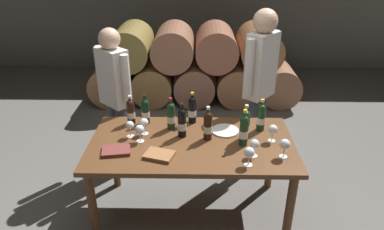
{
  "coord_description": "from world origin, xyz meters",
  "views": [
    {
      "loc": [
        0.05,
        -2.51,
        2.28
      ],
      "look_at": [
        0.0,
        0.2,
        0.91
      ],
      "focal_mm": 32.87,
      "sensor_mm": 36.0,
      "label": 1
    }
  ],
  "objects_px": {
    "wine_bottle_5": "(131,111)",
    "wine_bottle_8": "(208,125)",
    "wine_glass_0": "(254,145)",
    "wine_glass_1": "(285,145)",
    "dining_table": "(192,151)",
    "wine_glass_3": "(144,123)",
    "serving_plate": "(225,131)",
    "taster_seated_left": "(115,90)",
    "sommelier_presenting": "(260,78)",
    "wine_bottle_4": "(182,122)",
    "wine_glass_2": "(130,126)",
    "wine_glass_4": "(140,130)",
    "tasting_notebook": "(116,151)",
    "wine_bottle_6": "(261,117)",
    "wine_bottle_7": "(245,125)",
    "wine_glass_5": "(249,153)",
    "wine_glass_6": "(273,130)",
    "leather_ledger": "(159,155)",
    "wine_bottle_2": "(244,130)",
    "wine_bottle_0": "(171,115)",
    "wine_bottle_3": "(145,111)",
    "wine_bottle_1": "(193,109)"
  },
  "relations": [
    {
      "from": "sommelier_presenting",
      "to": "taster_seated_left",
      "type": "bearing_deg",
      "value": -178.81
    },
    {
      "from": "serving_plate",
      "to": "taster_seated_left",
      "type": "relative_size",
      "value": 0.16
    },
    {
      "from": "wine_bottle_1",
      "to": "wine_bottle_5",
      "type": "height_order",
      "value": "wine_bottle_1"
    },
    {
      "from": "wine_glass_4",
      "to": "tasting_notebook",
      "type": "xyz_separation_m",
      "value": [
        -0.17,
        -0.17,
        -0.09
      ]
    },
    {
      "from": "wine_glass_1",
      "to": "wine_glass_5",
      "type": "bearing_deg",
      "value": -157.71
    },
    {
      "from": "serving_plate",
      "to": "wine_bottle_5",
      "type": "bearing_deg",
      "value": 170.67
    },
    {
      "from": "wine_bottle_2",
      "to": "wine_glass_1",
      "type": "height_order",
      "value": "wine_bottle_2"
    },
    {
      "from": "dining_table",
      "to": "wine_glass_3",
      "type": "height_order",
      "value": "wine_glass_3"
    },
    {
      "from": "wine_bottle_7",
      "to": "wine_bottle_8",
      "type": "distance_m",
      "value": 0.31
    },
    {
      "from": "wine_glass_6",
      "to": "leather_ledger",
      "type": "height_order",
      "value": "wine_glass_6"
    },
    {
      "from": "wine_bottle_2",
      "to": "wine_bottle_4",
      "type": "distance_m",
      "value": 0.52
    },
    {
      "from": "dining_table",
      "to": "wine_bottle_4",
      "type": "relative_size",
      "value": 5.53
    },
    {
      "from": "wine_glass_0",
      "to": "wine_glass_4",
      "type": "relative_size",
      "value": 0.97
    },
    {
      "from": "wine_bottle_5",
      "to": "wine_glass_4",
      "type": "height_order",
      "value": "wine_bottle_5"
    },
    {
      "from": "wine_bottle_6",
      "to": "sommelier_presenting",
      "type": "xyz_separation_m",
      "value": [
        0.06,
        0.53,
        0.16
      ]
    },
    {
      "from": "wine_bottle_7",
      "to": "wine_glass_1",
      "type": "height_order",
      "value": "wine_bottle_7"
    },
    {
      "from": "wine_glass_1",
      "to": "wine_bottle_1",
      "type": "bearing_deg",
      "value": 141.55
    },
    {
      "from": "wine_bottle_3",
      "to": "tasting_notebook",
      "type": "bearing_deg",
      "value": -108.87
    },
    {
      "from": "wine_bottle_6",
      "to": "leather_ledger",
      "type": "height_order",
      "value": "wine_bottle_6"
    },
    {
      "from": "wine_bottle_6",
      "to": "serving_plate",
      "type": "relative_size",
      "value": 1.23
    },
    {
      "from": "wine_bottle_4",
      "to": "wine_bottle_5",
      "type": "relative_size",
      "value": 1.12
    },
    {
      "from": "wine_bottle_6",
      "to": "wine_glass_4",
      "type": "distance_m",
      "value": 1.05
    },
    {
      "from": "wine_glass_2",
      "to": "sommelier_presenting",
      "type": "bearing_deg",
      "value": 29.55
    },
    {
      "from": "wine_glass_2",
      "to": "leather_ledger",
      "type": "relative_size",
      "value": 0.67
    },
    {
      "from": "wine_glass_4",
      "to": "tasting_notebook",
      "type": "relative_size",
      "value": 0.69
    },
    {
      "from": "wine_bottle_0",
      "to": "wine_bottle_7",
      "type": "height_order",
      "value": "wine_bottle_7"
    },
    {
      "from": "wine_bottle_1",
      "to": "leather_ledger",
      "type": "distance_m",
      "value": 0.64
    },
    {
      "from": "wine_glass_3",
      "to": "wine_bottle_8",
      "type": "bearing_deg",
      "value": -7.61
    },
    {
      "from": "taster_seated_left",
      "to": "wine_bottle_1",
      "type": "bearing_deg",
      "value": -25.05
    },
    {
      "from": "wine_bottle_3",
      "to": "tasting_notebook",
      "type": "distance_m",
      "value": 0.54
    },
    {
      "from": "leather_ledger",
      "to": "wine_bottle_7",
      "type": "bearing_deg",
      "value": 39.33
    },
    {
      "from": "wine_bottle_0",
      "to": "wine_glass_2",
      "type": "distance_m",
      "value": 0.37
    },
    {
      "from": "wine_glass_2",
      "to": "wine_glass_5",
      "type": "bearing_deg",
      "value": -23.21
    },
    {
      "from": "wine_glass_3",
      "to": "serving_plate",
      "type": "distance_m",
      "value": 0.71
    },
    {
      "from": "wine_bottle_1",
      "to": "taster_seated_left",
      "type": "distance_m",
      "value": 0.87
    },
    {
      "from": "wine_bottle_5",
      "to": "wine_bottle_8",
      "type": "relative_size",
      "value": 0.91
    },
    {
      "from": "dining_table",
      "to": "wine_bottle_0",
      "type": "height_order",
      "value": "wine_bottle_0"
    },
    {
      "from": "sommelier_presenting",
      "to": "wine_bottle_4",
      "type": "bearing_deg",
      "value": -138.69
    },
    {
      "from": "wine_glass_5",
      "to": "serving_plate",
      "type": "bearing_deg",
      "value": 105.0
    },
    {
      "from": "wine_bottle_3",
      "to": "wine_bottle_5",
      "type": "bearing_deg",
      "value": -175.71
    },
    {
      "from": "wine_bottle_2",
      "to": "taster_seated_left",
      "type": "bearing_deg",
      "value": 147.87
    },
    {
      "from": "taster_seated_left",
      "to": "wine_glass_3",
      "type": "bearing_deg",
      "value": -57.92
    },
    {
      "from": "wine_bottle_8",
      "to": "taster_seated_left",
      "type": "relative_size",
      "value": 0.2
    },
    {
      "from": "wine_bottle_3",
      "to": "wine_bottle_8",
      "type": "bearing_deg",
      "value": -26.66
    },
    {
      "from": "wine_glass_0",
      "to": "wine_glass_1",
      "type": "height_order",
      "value": "wine_glass_1"
    },
    {
      "from": "wine_bottle_5",
      "to": "wine_glass_5",
      "type": "height_order",
      "value": "wine_bottle_5"
    },
    {
      "from": "wine_bottle_8",
      "to": "serving_plate",
      "type": "height_order",
      "value": "wine_bottle_8"
    },
    {
      "from": "dining_table",
      "to": "wine_glass_2",
      "type": "distance_m",
      "value": 0.56
    },
    {
      "from": "wine_bottle_8",
      "to": "wine_glass_3",
      "type": "height_order",
      "value": "wine_bottle_8"
    },
    {
      "from": "wine_bottle_8",
      "to": "wine_glass_6",
      "type": "bearing_deg",
      "value": -2.97
    }
  ]
}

